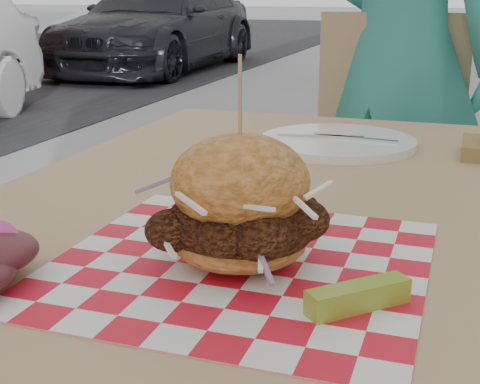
% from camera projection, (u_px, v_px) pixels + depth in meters
% --- Properties ---
extents(diner, '(0.70, 0.58, 1.65)m').
position_uv_depth(diner, '(398.00, 57.00, 1.91)').
color(diner, teal).
rests_on(diner, ground).
extents(car_dark, '(1.60, 3.92, 1.14)m').
position_uv_depth(car_dark, '(159.00, 25.00, 8.61)').
color(car_dark, black).
rests_on(car_dark, ground).
extents(patio_table, '(0.80, 1.20, 0.75)m').
position_uv_depth(patio_table, '(287.00, 257.00, 0.89)').
color(patio_table, tan).
rests_on(patio_table, ground).
extents(patio_chair, '(0.45, 0.46, 0.95)m').
position_uv_depth(patio_chair, '(381.00, 159.00, 1.89)').
color(patio_chair, tan).
rests_on(patio_chair, ground).
extents(paper_liner, '(0.36, 0.36, 0.00)m').
position_uv_depth(paper_liner, '(240.00, 263.00, 0.66)').
color(paper_liner, red).
rests_on(paper_liner, patio_table).
extents(sandwich, '(0.18, 0.18, 0.20)m').
position_uv_depth(sandwich, '(240.00, 208.00, 0.65)').
color(sandwich, '#DD8A3E').
rests_on(sandwich, paper_liner).
extents(pickle_spear, '(0.08, 0.08, 0.02)m').
position_uv_depth(pickle_spear, '(358.00, 296.00, 0.56)').
color(pickle_spear, '#8FAF32').
rests_on(pickle_spear, paper_liner).
extents(place_setting, '(0.27, 0.27, 0.02)m').
position_uv_depth(place_setting, '(337.00, 142.00, 1.16)').
color(place_setting, white).
rests_on(place_setting, patio_table).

